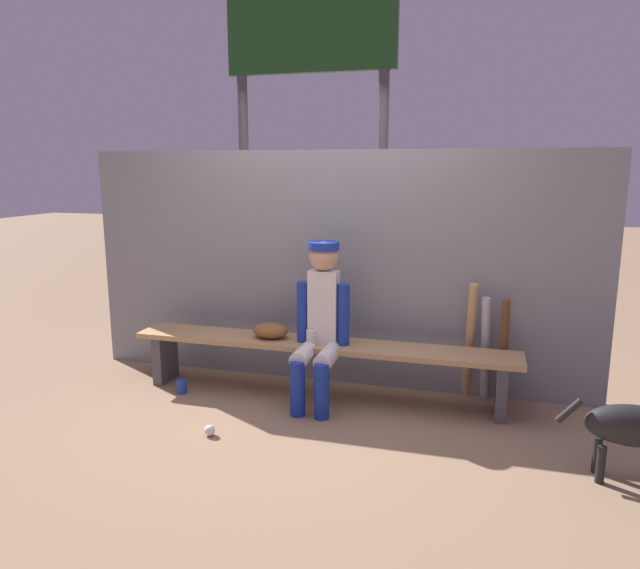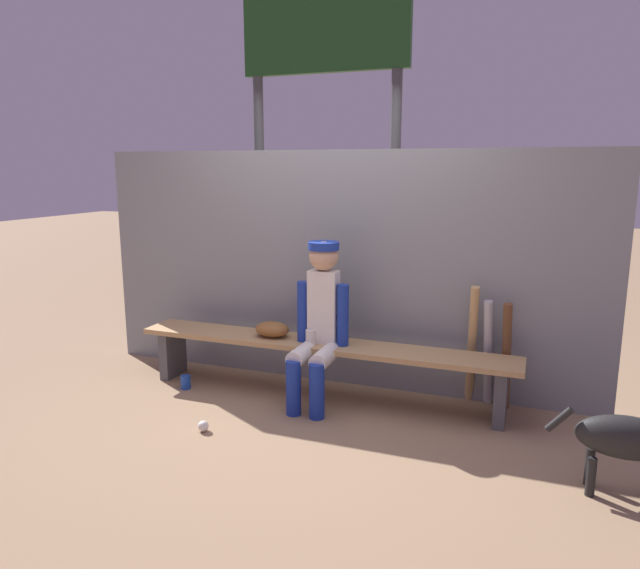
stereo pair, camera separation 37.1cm
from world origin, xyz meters
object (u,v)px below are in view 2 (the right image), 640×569
object	(u,v)px
bat_wood_tan	(472,345)
bat_aluminum_silver	(488,353)
cup_on_ground	(186,382)
scoreboard	(330,74)
dugout_bench	(320,353)
dog	(639,440)
player_seated	(319,319)
baseball	(203,426)
bat_wood_dark	(506,357)
cup_on_bench	(311,337)
baseball_glove	(272,329)

from	to	relation	value
bat_wood_tan	bat_aluminum_silver	world-z (taller)	bat_wood_tan
cup_on_ground	scoreboard	xyz separation A→B (m)	(0.63, 1.66, 2.57)
dugout_bench	dog	xyz separation A→B (m)	(2.09, -0.73, -0.02)
player_seated	cup_on_ground	xyz separation A→B (m)	(-1.10, -0.12, -0.60)
baseball	cup_on_ground	size ratio (longest dim) A/B	0.67
bat_aluminum_silver	bat_wood_dark	world-z (taller)	same
dugout_bench	dog	world-z (taller)	dog
dugout_bench	cup_on_bench	world-z (taller)	cup_on_bench
dugout_bench	cup_on_bench	size ratio (longest dim) A/B	27.20
player_seated	dog	world-z (taller)	player_seated
player_seated	baseball	xyz separation A→B (m)	(-0.55, -0.75, -0.62)
baseball	cup_on_bench	distance (m)	1.03
bat_aluminum_silver	baseball	bearing A→B (deg)	-147.07
baseball_glove	bat_wood_dark	size ratio (longest dim) A/B	0.34
scoreboard	bat_aluminum_silver	bearing A→B (deg)	-34.70
bat_wood_tan	bat_aluminum_silver	distance (m)	0.13
bat_aluminum_silver	scoreboard	distance (m)	3.00
bat_wood_tan	dog	xyz separation A→B (m)	(0.99, -1.01, -0.13)
bat_wood_tan	scoreboard	bearing A→B (deg)	143.34
bat_aluminum_silver	baseball_glove	bearing A→B (deg)	-170.24
cup_on_bench	scoreboard	distance (m)	2.63
player_seated	bat_wood_dark	xyz separation A→B (m)	(1.33, 0.34, -0.25)
baseball	cup_on_bench	world-z (taller)	cup_on_bench
bat_wood_dark	cup_on_bench	size ratio (longest dim) A/B	7.48
baseball_glove	bat_wood_dark	world-z (taller)	bat_wood_dark
player_seated	scoreboard	size ratio (longest dim) A/B	0.32
dugout_bench	bat_wood_dark	xyz separation A→B (m)	(1.36, 0.23, 0.05)
player_seated	baseball_glove	world-z (taller)	player_seated
cup_on_bench	dog	distance (m)	2.25
bat_aluminum_silver	bat_wood_dark	distance (m)	0.14
player_seated	cup_on_bench	bearing A→B (deg)	154.67
baseball_glove	bat_wood_tan	distance (m)	1.54
player_seated	scoreboard	world-z (taller)	scoreboard
baseball	cup_on_bench	size ratio (longest dim) A/B	0.67
baseball_glove	dog	world-z (taller)	baseball_glove
player_seated	bat_wood_tan	size ratio (longest dim) A/B	1.32
dog	player_seated	bearing A→B (deg)	163.11
dugout_bench	bat_wood_dark	world-z (taller)	bat_wood_dark
scoreboard	dog	size ratio (longest dim) A/B	4.51
baseball	cup_on_bench	xyz separation A→B (m)	(0.48, 0.78, 0.46)
baseball_glove	bat_aluminum_silver	world-z (taller)	bat_aluminum_silver
bat_wood_tan	baseball_glove	bearing A→B (deg)	-169.46
baseball_glove	cup_on_ground	distance (m)	0.84
dog	cup_on_bench	bearing A→B (deg)	162.79
dugout_bench	player_seated	bearing A→B (deg)	-74.51
bat_aluminum_silver	cup_on_bench	bearing A→B (deg)	-164.70
bat_wood_dark	cup_on_bench	bearing A→B (deg)	-167.96
bat_wood_tan	baseball	world-z (taller)	bat_wood_tan
player_seated	baseball_glove	distance (m)	0.47
player_seated	bat_wood_tan	bearing A→B (deg)	19.72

